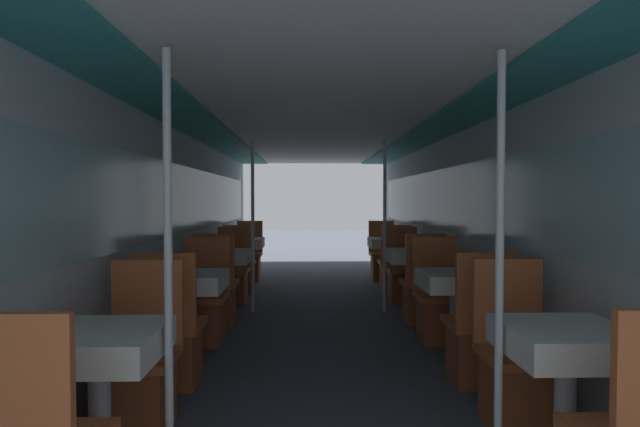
# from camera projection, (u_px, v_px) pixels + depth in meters

# --- Properties ---
(wall_left) EXTENTS (0.05, 10.29, 2.06)m
(wall_left) POSITION_uv_depth(u_px,v_px,m) (176.00, 226.00, 5.09)
(wall_left) COLOR silver
(wall_left) RESTS_ON ground_plane
(wall_right) EXTENTS (0.05, 10.29, 2.06)m
(wall_right) POSITION_uv_depth(u_px,v_px,m) (464.00, 226.00, 5.16)
(wall_right) COLOR silver
(wall_right) RESTS_ON ground_plane
(ceiling_panel) EXTENTS (2.97, 10.29, 0.07)m
(ceiling_panel) POSITION_uv_depth(u_px,v_px,m) (321.00, 126.00, 5.09)
(ceiling_panel) COLOR white
(ceiling_panel) RESTS_ON wall_left
(dining_table_left_0) EXTENTS (0.58, 0.58, 0.74)m
(dining_table_left_0) POSITION_uv_depth(u_px,v_px,m) (99.00, 354.00, 2.35)
(dining_table_left_0) COLOR #4C4C51
(dining_table_left_0) RESTS_ON ground_plane
(chair_left_far_0) EXTENTS (0.43, 0.43, 0.98)m
(chair_left_far_0) POSITION_uv_depth(u_px,v_px,m) (139.00, 380.00, 2.90)
(chair_left_far_0) COLOR brown
(chair_left_far_0) RESTS_ON ground_plane
(support_pole_left_0) EXTENTS (0.04, 0.04, 2.06)m
(support_pole_left_0) POSITION_uv_depth(u_px,v_px,m) (168.00, 268.00, 2.35)
(support_pole_left_0) COLOR silver
(support_pole_left_0) RESTS_ON ground_plane
(dining_table_left_1) EXTENTS (0.58, 0.58, 0.74)m
(dining_table_left_1) POSITION_uv_depth(u_px,v_px,m) (189.00, 287.00, 4.14)
(dining_table_left_1) COLOR #4C4C51
(dining_table_left_1) RESTS_ON ground_plane
(chair_left_near_1) EXTENTS (0.43, 0.43, 0.98)m
(chair_left_near_1) POSITION_uv_depth(u_px,v_px,m) (172.00, 345.00, 3.60)
(chair_left_near_1) COLOR brown
(chair_left_near_1) RESTS_ON ground_plane
(chair_left_far_1) EXTENTS (0.43, 0.43, 0.98)m
(chair_left_far_1) POSITION_uv_depth(u_px,v_px,m) (203.00, 311.00, 4.69)
(chair_left_far_1) COLOR brown
(chair_left_far_1) RESTS_ON ground_plane
(dining_table_left_2) EXTENTS (0.58, 0.58, 0.74)m
(dining_table_left_2) POSITION_uv_depth(u_px,v_px,m) (225.00, 260.00, 5.93)
(dining_table_left_2) COLOR #4C4C51
(dining_table_left_2) RESTS_ON ground_plane
(chair_left_near_2) EXTENTS (0.43, 0.43, 0.98)m
(chair_left_near_2) POSITION_uv_depth(u_px,v_px,m) (217.00, 297.00, 5.39)
(chair_left_near_2) COLOR brown
(chair_left_near_2) RESTS_ON ground_plane
(chair_left_far_2) EXTENTS (0.43, 0.43, 0.98)m
(chair_left_far_2) POSITION_uv_depth(u_px,v_px,m) (232.00, 280.00, 6.48)
(chair_left_far_2) COLOR brown
(chair_left_far_2) RESTS_ON ground_plane
(support_pole_left_2) EXTENTS (0.04, 0.04, 2.06)m
(support_pole_left_2) POSITION_uv_depth(u_px,v_px,m) (253.00, 226.00, 5.92)
(support_pole_left_2) COLOR silver
(support_pole_left_2) RESTS_ON ground_plane
(dining_table_left_3) EXTENTS (0.58, 0.58, 0.74)m
(dining_table_left_3) POSITION_uv_depth(u_px,v_px,m) (244.00, 246.00, 7.72)
(dining_table_left_3) COLOR #4C4C51
(dining_table_left_3) RESTS_ON ground_plane
(chair_left_near_3) EXTENTS (0.43, 0.43, 0.98)m
(chair_left_near_3) POSITION_uv_depth(u_px,v_px,m) (240.00, 272.00, 7.18)
(chair_left_near_3) COLOR brown
(chair_left_near_3) RESTS_ON ground_plane
(chair_left_far_3) EXTENTS (0.43, 0.43, 0.98)m
(chair_left_far_3) POSITION_uv_depth(u_px,v_px,m) (249.00, 263.00, 8.27)
(chair_left_far_3) COLOR brown
(chair_left_far_3) RESTS_ON ground_plane
(dining_table_right_0) EXTENTS (0.58, 0.58, 0.74)m
(dining_table_right_0) POSITION_uv_depth(u_px,v_px,m) (566.00, 351.00, 2.40)
(dining_table_right_0) COLOR #4C4C51
(dining_table_right_0) RESTS_ON ground_plane
(chair_right_far_0) EXTENTS (0.43, 0.43, 0.98)m
(chair_right_far_0) POSITION_uv_depth(u_px,v_px,m) (518.00, 377.00, 2.96)
(chair_right_far_0) COLOR brown
(chair_right_far_0) RESTS_ON ground_plane
(support_pole_right_0) EXTENTS (0.04, 0.04, 2.06)m
(support_pole_right_0) POSITION_uv_depth(u_px,v_px,m) (500.00, 267.00, 2.38)
(support_pole_right_0) COLOR silver
(support_pole_right_0) RESTS_ON ground_plane
(dining_table_right_1) EXTENTS (0.58, 0.58, 0.74)m
(dining_table_right_1) POSITION_uv_depth(u_px,v_px,m) (456.00, 286.00, 4.19)
(dining_table_right_1) COLOR #4C4C51
(dining_table_right_1) RESTS_ON ground_plane
(chair_right_near_1) EXTENTS (0.43, 0.43, 0.98)m
(chair_right_near_1) POSITION_uv_depth(u_px,v_px,m) (478.00, 343.00, 3.66)
(chair_right_near_1) COLOR brown
(chair_right_near_1) RESTS_ON ground_plane
(chair_right_far_1) EXTENTS (0.43, 0.43, 0.98)m
(chair_right_far_1) POSITION_uv_depth(u_px,v_px,m) (439.00, 310.00, 4.74)
(chair_right_far_1) COLOR brown
(chair_right_far_1) RESTS_ON ground_plane
(dining_table_right_2) EXTENTS (0.58, 0.58, 0.74)m
(dining_table_right_2) POSITION_uv_depth(u_px,v_px,m) (412.00, 260.00, 5.98)
(dining_table_right_2) COLOR #4C4C51
(dining_table_right_2) RESTS_ON ground_plane
(chair_right_near_2) EXTENTS (0.43, 0.43, 0.98)m
(chair_right_near_2) POSITION_uv_depth(u_px,v_px,m) (422.00, 296.00, 5.45)
(chair_right_near_2) COLOR brown
(chair_right_near_2) RESTS_ON ground_plane
(chair_right_far_2) EXTENTS (0.43, 0.43, 0.98)m
(chair_right_far_2) POSITION_uv_depth(u_px,v_px,m) (403.00, 280.00, 6.53)
(chair_right_far_2) COLOR brown
(chair_right_far_2) RESTS_ON ground_plane
(support_pole_right_2) EXTENTS (0.04, 0.04, 2.06)m
(support_pole_right_2) POSITION_uv_depth(u_px,v_px,m) (385.00, 226.00, 5.96)
(support_pole_right_2) COLOR silver
(support_pole_right_2) RESTS_ON ground_plane
(dining_table_right_3) EXTENTS (0.58, 0.58, 0.74)m
(dining_table_right_3) POSITION_uv_depth(u_px,v_px,m) (388.00, 246.00, 7.77)
(dining_table_right_3) COLOR #4C4C51
(dining_table_right_3) RESTS_ON ground_plane
(chair_right_near_3) EXTENTS (0.43, 0.43, 0.98)m
(chair_right_near_3) POSITION_uv_depth(u_px,v_px,m) (394.00, 272.00, 7.24)
(chair_right_near_3) COLOR brown
(chair_right_near_3) RESTS_ON ground_plane
(chair_right_far_3) EXTENTS (0.43, 0.43, 0.98)m
(chair_right_far_3) POSITION_uv_depth(u_px,v_px,m) (383.00, 262.00, 8.32)
(chair_right_far_3) COLOR brown
(chair_right_far_3) RESTS_ON ground_plane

